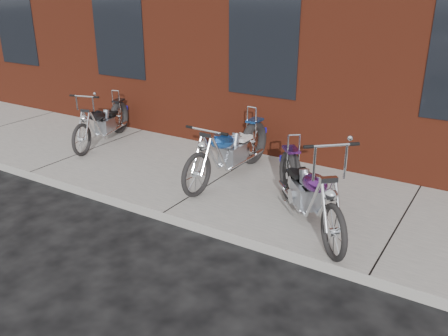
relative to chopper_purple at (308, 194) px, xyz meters
The scene contains 5 objects.
ground 2.14m from the chopper_purple, 156.67° to the right, with size 120.00×120.00×0.00m, color black.
sidewalk 2.07m from the chopper_purple, 160.01° to the left, with size 22.00×3.00×0.15m, color gray.
chopper_purple is the anchor object (origin of this frame).
chopper_blue 1.97m from the chopper_purple, 154.08° to the left, with size 0.61×2.49×1.08m.
chopper_third 5.08m from the chopper_purple, 167.62° to the left, with size 0.79×2.16×1.12m.
Camera 1 is at (4.01, -4.78, 3.29)m, focal length 38.00 mm.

